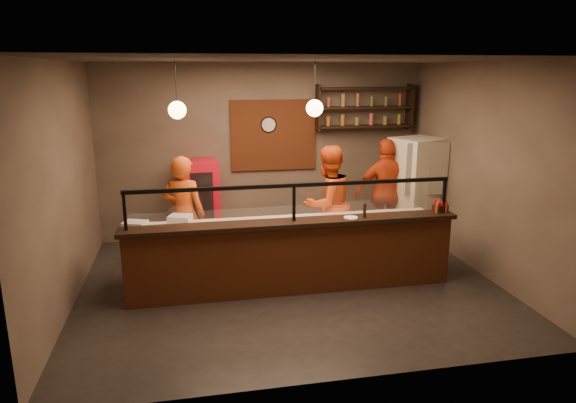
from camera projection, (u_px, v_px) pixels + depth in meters
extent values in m
plane|color=black|center=(289.00, 284.00, 7.60)|extent=(6.00, 6.00, 0.00)
plane|color=#3B332D|center=(290.00, 60.00, 6.81)|extent=(6.00, 6.00, 0.00)
plane|color=#6D5F50|center=(263.00, 151.00, 9.58)|extent=(6.00, 0.00, 6.00)
plane|color=#6D5F50|center=(63.00, 187.00, 6.64)|extent=(0.00, 5.00, 5.00)
plane|color=#6D5F50|center=(483.00, 170.00, 7.77)|extent=(0.00, 5.00, 5.00)
plane|color=#6D5F50|center=(342.00, 231.00, 4.83)|extent=(6.00, 0.00, 6.00)
cube|color=brown|center=(274.00, 135.00, 9.52)|extent=(1.60, 0.04, 1.30)
cube|color=brown|center=(294.00, 259.00, 7.19)|extent=(4.60, 0.25, 1.00)
cube|color=black|center=(294.00, 223.00, 7.06)|extent=(4.70, 0.37, 0.06)
cube|color=gray|center=(287.00, 252.00, 7.69)|extent=(4.60, 0.75, 0.85)
cube|color=silver|center=(287.00, 223.00, 7.58)|extent=(4.60, 0.75, 0.05)
cube|color=white|center=(294.00, 203.00, 6.99)|extent=(4.40, 0.02, 0.50)
cube|color=black|center=(294.00, 185.00, 6.93)|extent=(4.50, 0.05, 0.05)
cube|color=black|center=(125.00, 212.00, 6.57)|extent=(0.04, 0.04, 0.50)
cube|color=black|center=(294.00, 203.00, 6.99)|extent=(0.04, 0.04, 0.50)
cube|color=black|center=(444.00, 196.00, 7.41)|extent=(0.04, 0.04, 0.50)
cube|color=black|center=(364.00, 126.00, 9.66)|extent=(1.80, 0.28, 0.04)
cube|color=black|center=(365.00, 107.00, 9.57)|extent=(1.80, 0.28, 0.04)
cube|color=black|center=(365.00, 88.00, 9.49)|extent=(1.80, 0.28, 0.04)
cube|color=black|center=(318.00, 108.00, 9.40)|extent=(0.04, 0.28, 0.85)
cube|color=black|center=(410.00, 107.00, 9.74)|extent=(0.04, 0.28, 0.85)
cylinder|color=black|center=(268.00, 125.00, 9.44)|extent=(0.30, 0.04, 0.30)
cylinder|color=black|center=(176.00, 83.00, 6.79)|extent=(0.01, 0.01, 0.60)
sphere|color=#E8C27F|center=(177.00, 110.00, 6.88)|extent=(0.24, 0.24, 0.24)
cylinder|color=black|center=(315.00, 83.00, 7.15)|extent=(0.01, 0.01, 0.60)
sphere|color=#E8C27F|center=(315.00, 108.00, 7.24)|extent=(0.24, 0.24, 0.24)
imported|color=#D34C13|center=(184.00, 215.00, 7.88)|extent=(0.79, 0.67, 1.83)
imported|color=#D74714|center=(328.00, 204.00, 8.35)|extent=(1.15, 1.05, 1.91)
imported|color=red|center=(386.00, 192.00, 9.13)|extent=(1.15, 0.52, 1.92)
cube|color=beige|center=(416.00, 191.00, 9.20)|extent=(1.00, 0.97, 1.92)
cube|color=red|center=(200.00, 202.00, 9.22)|extent=(0.71, 0.66, 1.53)
cylinder|color=#EDE5C9|center=(280.00, 221.00, 7.58)|extent=(0.47, 0.47, 0.01)
cube|color=white|center=(135.00, 227.00, 7.07)|extent=(0.36, 0.33, 0.15)
cube|color=silver|center=(180.00, 221.00, 7.35)|extent=(0.37, 0.33, 0.16)
cube|color=white|center=(155.00, 229.00, 7.00)|extent=(0.32, 0.28, 0.13)
cylinder|color=yellow|center=(181.00, 225.00, 7.30)|extent=(0.30, 0.21, 0.06)
cube|color=black|center=(440.00, 208.00, 7.50)|extent=(0.22, 0.19, 0.10)
cylinder|color=black|center=(365.00, 210.00, 7.19)|extent=(0.05, 0.05, 0.20)
cylinder|color=white|center=(351.00, 218.00, 7.18)|extent=(0.22, 0.22, 0.01)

